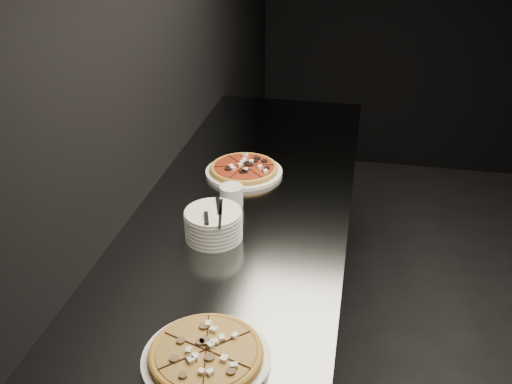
% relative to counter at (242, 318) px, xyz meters
% --- Properties ---
extents(wall_left, '(0.02, 5.00, 2.80)m').
position_rel_counter_xyz_m(wall_left, '(-0.37, 0.00, 0.94)').
color(wall_left, black).
rests_on(wall_left, floor).
extents(counter, '(0.74, 2.44, 0.92)m').
position_rel_counter_xyz_m(counter, '(0.00, 0.00, 0.00)').
color(counter, '#595D60').
rests_on(counter, floor).
extents(pizza_mushroom, '(0.35, 0.35, 0.04)m').
position_rel_counter_xyz_m(pizza_mushroom, '(0.07, -0.68, 0.48)').
color(pizza_mushroom, white).
rests_on(pizza_mushroom, counter).
extents(pizza_tomato, '(0.33, 0.33, 0.04)m').
position_rel_counter_xyz_m(pizza_tomato, '(-0.06, 0.32, 0.48)').
color(pizza_tomato, white).
rests_on(pizza_tomato, counter).
extents(plate_stack, '(0.18, 0.18, 0.10)m').
position_rel_counter_xyz_m(plate_stack, '(-0.06, -0.15, 0.51)').
color(plate_stack, white).
rests_on(plate_stack, counter).
extents(cutlery, '(0.06, 0.20, 0.01)m').
position_rel_counter_xyz_m(cutlery, '(-0.05, -0.16, 0.56)').
color(cutlery, '#BABDC1').
rests_on(cutlery, plate_stack).
extents(ramekin, '(0.08, 0.08, 0.07)m').
position_rel_counter_xyz_m(ramekin, '(-0.05, 0.07, 0.50)').
color(ramekin, silver).
rests_on(ramekin, counter).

